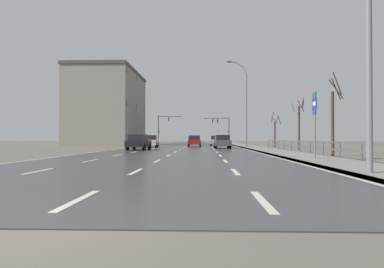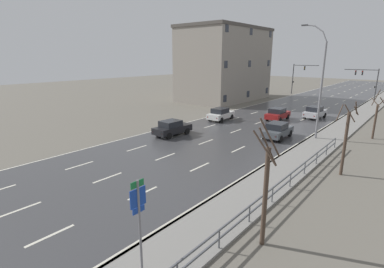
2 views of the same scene
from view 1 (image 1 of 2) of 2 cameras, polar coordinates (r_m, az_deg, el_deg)
ground_plane at (r=52.36m, az=-0.58°, el=-2.09°), size 160.00×160.00×0.12m
road_asphalt_strip at (r=64.34m, az=-0.09°, el=-1.77°), size 14.00×120.00×0.03m
sidewalk_right at (r=64.58m, az=7.41°, el=-1.71°), size 3.00×120.00×0.12m
guardrail at (r=24.74m, az=19.59°, el=-1.82°), size 0.07×30.46×1.00m
street_lamp_foreground at (r=12.52m, az=27.19°, el=19.44°), size 2.80×0.24×11.30m
street_lamp_midground at (r=41.42m, az=9.07°, el=4.89°), size 2.45×0.24×10.68m
highway_sign at (r=19.18m, az=20.28°, el=2.86°), size 0.09×0.68×3.71m
traffic_signal_right at (r=73.20m, az=5.25°, el=1.51°), size 5.57×0.36×5.80m
traffic_signal_left at (r=75.49m, az=-5.08°, el=1.56°), size 5.26×0.36×6.36m
car_near_left at (r=38.98m, az=5.19°, el=-1.29°), size 1.93×4.15×1.57m
car_near_right at (r=42.85m, az=-7.14°, el=-1.23°), size 2.01×4.19×1.57m
car_distant at (r=46.95m, az=0.42°, el=-1.19°), size 1.87×4.12×1.57m
car_far_right at (r=33.67m, az=-9.12°, el=-1.37°), size 1.98×4.18×1.57m
car_far_left at (r=51.20m, az=4.20°, el=-1.15°), size 2.01×4.19×1.57m
brick_building at (r=60.96m, az=-14.12°, el=4.31°), size 10.32×17.68×13.00m
bare_tree_near at (r=24.17m, az=23.00°, el=2.31°), size 1.01×0.67×5.57m
bare_tree_mid at (r=34.22m, az=17.85°, el=1.39°), size 1.12×1.17×5.08m
bare_tree_far at (r=45.62m, az=14.02°, el=0.37°), size 1.45×1.58×4.77m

